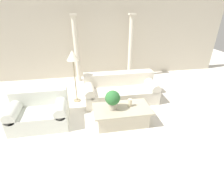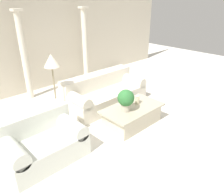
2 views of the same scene
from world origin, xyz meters
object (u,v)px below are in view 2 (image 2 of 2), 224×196
object	(u,v)px
loveseat	(41,140)
floor_lamp	(52,65)
potted_plant	(126,99)
coffee_table	(132,116)
sofa_long	(104,93)

from	to	relation	value
loveseat	floor_lamp	size ratio (longest dim) A/B	0.86
potted_plant	floor_lamp	size ratio (longest dim) A/B	0.31
loveseat	coffee_table	size ratio (longest dim) A/B	0.97
sofa_long	coffee_table	bearing A→B (deg)	-100.75
sofa_long	loveseat	bearing A→B (deg)	-159.79
sofa_long	floor_lamp	bearing A→B (deg)	174.40
loveseat	floor_lamp	xyz separation A→B (m)	(0.88, 0.94, 0.99)
sofa_long	potted_plant	size ratio (longest dim) A/B	4.51
potted_plant	coffee_table	bearing A→B (deg)	1.00
sofa_long	loveseat	xyz separation A→B (m)	(-2.21, -0.81, 0.01)
potted_plant	floor_lamp	world-z (taller)	floor_lamp
potted_plant	floor_lamp	bearing A→B (deg)	122.83
sofa_long	potted_plant	xyz separation A→B (m)	(-0.46, -1.22, 0.38)
loveseat	floor_lamp	distance (m)	1.63
loveseat	potted_plant	size ratio (longest dim) A/B	2.80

